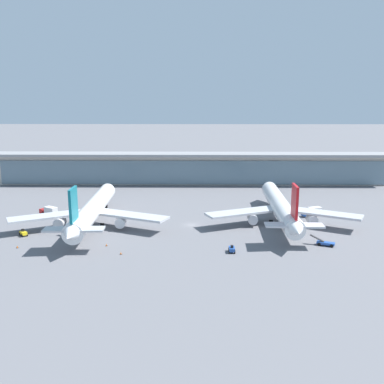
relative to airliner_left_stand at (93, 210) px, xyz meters
name	(u,v)px	position (x,y,z in m)	size (l,w,h in m)	color
ground_plane	(192,225)	(31.71, 1.45, -5.45)	(1200.00, 1200.00, 0.00)	slate
airliner_left_stand	(93,210)	(0.00, 0.00, 0.00)	(49.95, 64.93, 17.30)	white
airliner_centre_stand	(280,207)	(60.95, 4.37, 0.00)	(49.95, 64.93, 17.30)	white
service_truck_near_nose_yellow	(23,233)	(-18.47, -10.44, -4.57)	(3.16, 3.28, 2.05)	yellow
service_truck_under_wing_olive	(70,235)	(-3.78, -12.45, -4.64)	(5.70, 5.83, 2.70)	olive
service_truck_mid_apron_blue	(232,249)	(42.79, -23.74, -4.57)	(1.73, 2.87, 2.05)	#234C9E
service_truck_by_tail_blue	(313,211)	(74.02, 12.75, -3.76)	(7.63, 4.91, 3.10)	#234C9E
service_truck_on_taxiway_red	(49,211)	(-18.53, 12.73, -3.76)	(7.40, 5.85, 3.10)	#B21E1E
service_truck_at_far_stand_blue	(325,243)	(69.20, -18.15, -4.64)	(6.76, 4.02, 2.70)	#234C9E
terminal_building	(193,168)	(31.71, 70.40, 2.42)	(190.29, 12.80, 15.20)	beige
safety_cone_alpha	(106,245)	(8.27, -19.19, -5.13)	(0.62, 0.62, 0.70)	orange
safety_cone_bravo	(17,247)	(-15.89, -21.07, -5.13)	(0.62, 0.62, 0.70)	orange
safety_cone_charlie	(121,253)	(13.43, -25.65, -5.13)	(0.62, 0.62, 0.70)	orange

